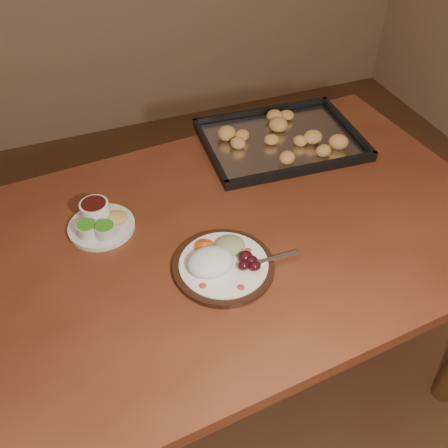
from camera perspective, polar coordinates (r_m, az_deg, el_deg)
name	(u,v)px	position (r m, az deg, el deg)	size (l,w,h in m)	color
ground	(192,448)	(1.79, -3.66, -24.20)	(4.00, 4.00, 0.00)	#55361D
dining_table	(223,258)	(1.36, -0.14, -3.92)	(1.57, 1.02, 0.75)	brown
dinner_plate	(221,262)	(1.20, -0.33, -4.40)	(0.31, 0.25, 0.06)	black
condiment_saucer	(99,222)	(1.33, -14.06, 0.26)	(0.17, 0.17, 0.06)	silver
baking_tray	(281,139)	(1.62, 6.49, 9.61)	(0.50, 0.39, 0.05)	black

